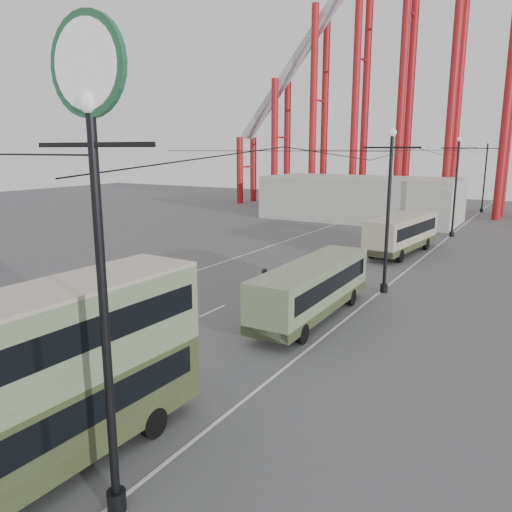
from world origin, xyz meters
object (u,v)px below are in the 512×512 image
Objects in this scene: single_decker_green at (312,287)px; pedestrian at (264,285)px; double_decker_bus at (48,374)px; single_decker_cream at (402,232)px; lamp_post_near at (94,167)px.

single_decker_green is 3.66m from pedestrian.
pedestrian is at bearing 160.12° from single_decker_green.
single_decker_cream is at bearing 91.16° from double_decker_bus.
double_decker_bus is at bearing 88.40° from pedestrian.
single_decker_green is at bearing 149.33° from pedestrian.
lamp_post_near reaches higher than single_decker_green.
double_decker_bus is 14.52m from single_decker_green.
single_decker_green is 0.98× the size of single_decker_cream.
pedestrian is at bearing 101.63° from double_decker_bus.
lamp_post_near is at bearing -83.95° from single_decker_green.
double_decker_bus reaches higher than pedestrian.
single_decker_cream is 5.37× the size of pedestrian.
lamp_post_near is 33.23m from single_decker_cream.
single_decker_green is (0.68, 14.46, -1.16)m from double_decker_bus.
double_decker_bus is at bearing -84.68° from single_decker_cream.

